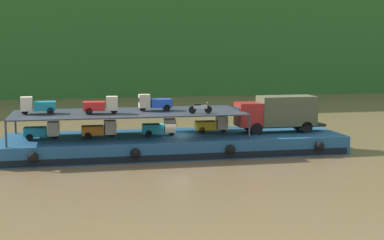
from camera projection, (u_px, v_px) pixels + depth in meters
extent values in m
plane|color=brown|center=(174.00, 152.00, 47.13)|extent=(400.00, 400.00, 0.00)
cube|color=navy|center=(174.00, 144.00, 47.03)|extent=(27.83, 7.80, 1.50)
cube|color=black|center=(183.00, 157.00, 43.28)|extent=(27.27, 0.06, 0.50)
sphere|color=black|center=(33.00, 157.00, 40.76)|extent=(0.76, 0.76, 0.76)
sphere|color=black|center=(135.00, 153.00, 42.26)|extent=(0.76, 0.76, 0.76)
sphere|color=black|center=(231.00, 150.00, 43.76)|extent=(0.76, 0.76, 0.76)
sphere|color=black|center=(320.00, 146.00, 45.27)|extent=(0.76, 0.76, 0.76)
cube|color=maroon|center=(249.00, 114.00, 47.64)|extent=(2.00, 2.19, 2.00)
cube|color=#192833|center=(237.00, 111.00, 47.38)|extent=(0.06, 1.84, 0.60)
cube|color=#474C33|center=(286.00, 111.00, 48.30)|extent=(4.80, 2.31, 2.50)
cube|color=black|center=(286.00, 125.00, 48.47)|extent=(6.80, 1.39, 0.20)
cylinder|color=black|center=(249.00, 125.00, 48.84)|extent=(1.00, 0.28, 1.00)
cylinder|color=black|center=(257.00, 129.00, 46.88)|extent=(1.00, 0.28, 1.00)
cylinder|color=black|center=(297.00, 124.00, 49.75)|extent=(1.00, 0.28, 1.00)
cylinder|color=black|center=(306.00, 127.00, 47.79)|extent=(1.00, 0.28, 1.00)
cylinder|color=#2D333D|center=(227.00, 116.00, 51.23)|extent=(0.16, 0.16, 2.00)
cylinder|color=#2D333D|center=(249.00, 127.00, 44.58)|extent=(0.16, 0.16, 2.00)
cylinder|color=#2D333D|center=(15.00, 122.00, 47.49)|extent=(0.16, 0.16, 2.00)
cylinder|color=#2D333D|center=(6.00, 134.00, 40.85)|extent=(0.16, 0.16, 2.00)
cube|color=#2D333D|center=(128.00, 113.00, 45.91)|extent=(18.63, 7.00, 0.10)
cube|color=teal|center=(35.00, 132.00, 44.45)|extent=(1.71, 1.22, 0.70)
cube|color=beige|center=(53.00, 129.00, 44.69)|extent=(0.91, 1.01, 1.10)
cube|color=#19232D|center=(59.00, 127.00, 44.77)|extent=(0.05, 0.85, 0.38)
cylinder|color=black|center=(55.00, 135.00, 44.79)|extent=(0.56, 0.15, 0.56)
cylinder|color=black|center=(30.00, 137.00, 43.90)|extent=(0.56, 0.15, 0.56)
cylinder|color=black|center=(31.00, 135.00, 44.93)|extent=(0.56, 0.15, 0.56)
cube|color=orange|center=(93.00, 130.00, 45.20)|extent=(1.75, 1.27, 0.70)
cube|color=beige|center=(110.00, 127.00, 45.51)|extent=(0.94, 1.04, 1.10)
cube|color=#19232D|center=(116.00, 126.00, 45.61)|extent=(0.08, 0.85, 0.38)
cylinder|color=black|center=(112.00, 134.00, 45.62)|extent=(0.57, 0.16, 0.56)
cylinder|color=black|center=(88.00, 136.00, 44.63)|extent=(0.57, 0.16, 0.56)
cylinder|color=black|center=(87.00, 134.00, 45.65)|extent=(0.57, 0.16, 0.56)
cube|color=teal|center=(153.00, 128.00, 46.27)|extent=(1.74, 1.26, 0.70)
cube|color=#C6B793|center=(170.00, 125.00, 46.47)|extent=(0.94, 1.03, 1.10)
cube|color=#19232D|center=(175.00, 124.00, 46.54)|extent=(0.07, 0.85, 0.38)
cylinder|color=black|center=(172.00, 132.00, 46.57)|extent=(0.56, 0.16, 0.56)
cylinder|color=black|center=(149.00, 134.00, 45.73)|extent=(0.56, 0.16, 0.56)
cylinder|color=black|center=(147.00, 132.00, 46.76)|extent=(0.56, 0.16, 0.56)
cube|color=gold|center=(206.00, 125.00, 48.01)|extent=(1.77, 1.30, 0.70)
cube|color=beige|center=(222.00, 123.00, 48.19)|extent=(0.96, 1.05, 1.10)
cube|color=#19232D|center=(227.00, 121.00, 48.24)|extent=(0.09, 0.85, 0.38)
cylinder|color=black|center=(223.00, 129.00, 48.28)|extent=(0.57, 0.17, 0.56)
cylinder|color=black|center=(202.00, 130.00, 47.48)|extent=(0.57, 0.17, 0.56)
cylinder|color=black|center=(200.00, 129.00, 48.52)|extent=(0.57, 0.17, 0.56)
cube|color=teal|center=(45.00, 106.00, 44.64)|extent=(1.75, 1.27, 0.70)
cube|color=beige|center=(26.00, 104.00, 44.28)|extent=(0.94, 1.04, 1.10)
cube|color=#19232D|center=(20.00, 103.00, 44.15)|extent=(0.08, 0.85, 0.38)
cylinder|color=black|center=(25.00, 111.00, 44.31)|extent=(0.57, 0.16, 0.56)
cylinder|color=black|center=(50.00, 109.00, 45.30)|extent=(0.57, 0.16, 0.56)
cylinder|color=black|center=(50.00, 111.00, 44.28)|extent=(0.57, 0.16, 0.56)
cube|color=red|center=(94.00, 106.00, 44.53)|extent=(1.76, 1.29, 0.70)
cube|color=beige|center=(112.00, 103.00, 44.72)|extent=(0.95, 1.04, 1.10)
cube|color=#19232D|center=(118.00, 102.00, 44.78)|extent=(0.08, 0.85, 0.38)
cylinder|color=black|center=(114.00, 110.00, 44.81)|extent=(0.57, 0.17, 0.56)
cylinder|color=black|center=(89.00, 111.00, 44.00)|extent=(0.57, 0.17, 0.56)
cylinder|color=black|center=(89.00, 110.00, 45.04)|extent=(0.57, 0.17, 0.56)
cube|color=#1E47B7|center=(161.00, 103.00, 46.84)|extent=(1.72, 1.23, 0.70)
cube|color=#C6B793|center=(144.00, 101.00, 46.55)|extent=(0.92, 1.01, 1.10)
cube|color=#19232D|center=(139.00, 100.00, 46.45)|extent=(0.05, 0.85, 0.38)
cylinder|color=black|center=(143.00, 108.00, 46.59)|extent=(0.56, 0.15, 0.56)
cylinder|color=black|center=(165.00, 106.00, 47.47)|extent=(0.56, 0.15, 0.56)
cylinder|color=black|center=(167.00, 108.00, 46.44)|extent=(0.56, 0.15, 0.56)
cylinder|color=black|center=(208.00, 109.00, 45.07)|extent=(0.60, 0.11, 0.60)
cylinder|color=black|center=(192.00, 110.00, 44.83)|extent=(0.60, 0.11, 0.60)
cube|color=#B7B7BC|center=(200.00, 107.00, 44.92)|extent=(1.10, 0.22, 0.28)
cube|color=black|center=(197.00, 105.00, 44.85)|extent=(0.60, 0.21, 0.12)
cylinder|color=#B2B2B7|center=(207.00, 103.00, 44.98)|extent=(0.05, 0.55, 0.04)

